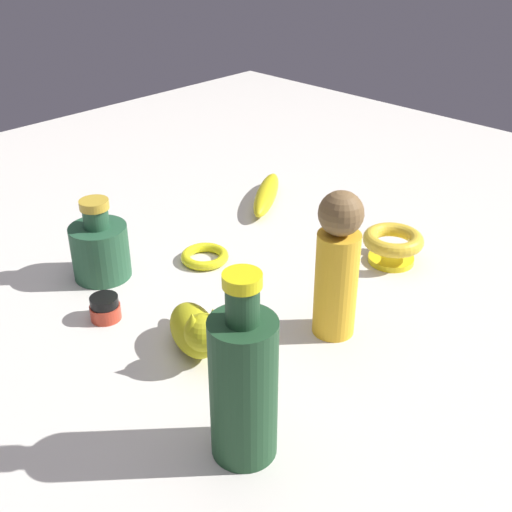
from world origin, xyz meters
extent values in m
plane|color=silver|center=(0.00, 0.00, 0.00)|extent=(2.00, 2.00, 0.00)
cylinder|color=yellow|center=(0.11, 0.22, 0.01)|extent=(0.08, 0.08, 0.01)
torus|color=yellow|center=(0.11, 0.22, 0.04)|extent=(0.10, 0.10, 0.02)
cylinder|color=#255337|center=(-0.20, -0.15, 0.04)|extent=(0.09, 0.09, 0.09)
cylinder|color=#255337|center=(-0.20, -0.15, 0.10)|extent=(0.04, 0.04, 0.03)
cylinder|color=gold|center=(-0.20, -0.15, 0.13)|extent=(0.05, 0.05, 0.01)
ellipsoid|color=gold|center=(0.05, -0.17, 0.03)|extent=(0.12, 0.10, 0.06)
sphere|color=gold|center=(0.09, -0.19, 0.06)|extent=(0.05, 0.05, 0.05)
cone|color=gold|center=(0.09, -0.18, 0.08)|extent=(0.02, 0.02, 0.02)
cone|color=gold|center=(0.08, -0.20, 0.08)|extent=(0.02, 0.02, 0.02)
ellipsoid|color=gold|center=(0.00, -0.15, 0.02)|extent=(0.05, 0.04, 0.02)
ellipsoid|color=gold|center=(-0.21, 0.24, 0.02)|extent=(0.14, 0.19, 0.04)
cylinder|color=yellow|center=(0.16, -0.01, 0.08)|extent=(0.08, 0.08, 0.15)
sphere|color=brown|center=(0.16, -0.01, 0.18)|extent=(0.06, 0.06, 0.06)
cylinder|color=#BC3925|center=(-0.10, -0.21, 0.01)|extent=(0.04, 0.04, 0.02)
cylinder|color=gold|center=(-0.10, -0.21, 0.02)|extent=(0.04, 0.04, 0.00)
cylinder|color=black|center=(-0.10, -0.21, 0.03)|extent=(0.04, 0.04, 0.01)
cylinder|color=#1F4528|center=(0.23, -0.25, 0.09)|extent=(0.07, 0.07, 0.17)
cylinder|color=#1F4528|center=(0.23, -0.25, 0.19)|extent=(0.03, 0.03, 0.04)
cylinder|color=yellow|center=(0.23, -0.25, 0.22)|extent=(0.04, 0.04, 0.01)
torus|color=yellow|center=(-0.12, 0.00, 0.01)|extent=(0.08, 0.08, 0.02)
camera|label=1|loc=(0.60, -0.62, 0.54)|focal=45.35mm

